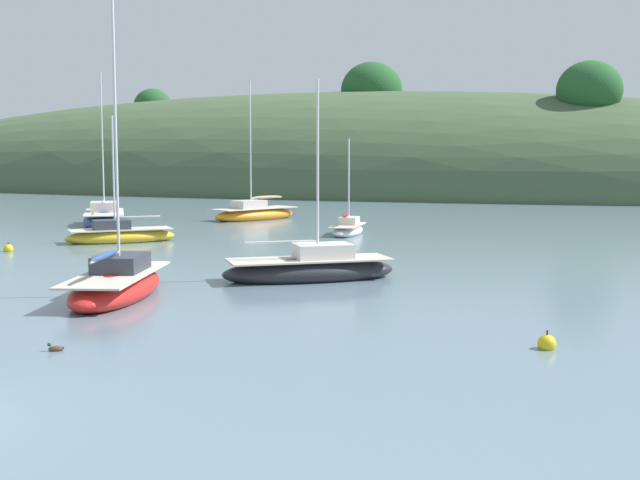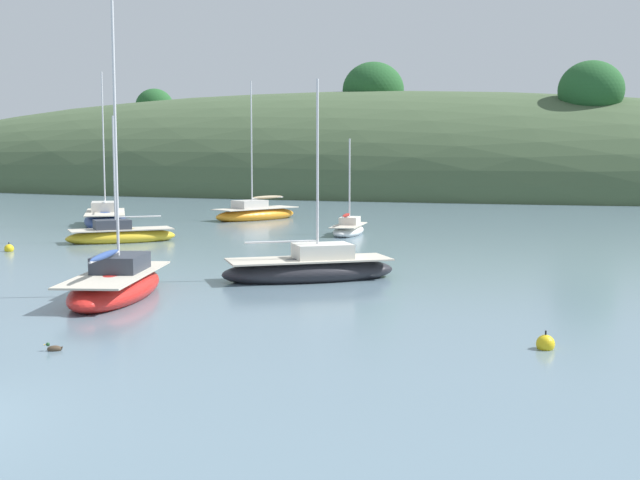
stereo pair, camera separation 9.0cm
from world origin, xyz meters
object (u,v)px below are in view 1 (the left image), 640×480
(sailboat_white_near, at_px, (311,269))
(sailboat_orange_cutter, at_px, (254,214))
(sailboat_black_sloop, at_px, (348,229))
(sailboat_cream_ketch, at_px, (117,285))
(sailboat_grey_yawl, at_px, (120,235))
(mooring_buoy_outer, at_px, (8,249))
(duck_lone_right, at_px, (56,349))
(mooring_buoy_channel, at_px, (547,344))
(sailboat_teal_outer, at_px, (104,219))

(sailboat_white_near, xyz_separation_m, sailboat_orange_cutter, (-13.78, 24.03, 0.03))
(sailboat_black_sloop, bearing_deg, sailboat_cream_ketch, -90.48)
(sailboat_cream_ketch, height_order, sailboat_grey_yawl, sailboat_cream_ketch)
(sailboat_black_sloop, height_order, sailboat_grey_yawl, sailboat_grey_yawl)
(sailboat_black_sloop, xyz_separation_m, mooring_buoy_outer, (-12.24, -13.46, -0.19))
(sailboat_cream_ketch, xyz_separation_m, duck_lone_right, (2.86, -6.54, -0.35))
(mooring_buoy_channel, distance_m, mooring_buoy_outer, 27.77)
(sailboat_black_sloop, distance_m, mooring_buoy_outer, 18.19)
(mooring_buoy_outer, bearing_deg, sailboat_black_sloop, 47.73)
(mooring_buoy_outer, xyz_separation_m, duck_lone_right, (14.92, -15.12, -0.07))
(sailboat_teal_outer, bearing_deg, mooring_buoy_channel, -38.85)
(sailboat_orange_cutter, bearing_deg, sailboat_white_near, -60.16)
(sailboat_grey_yawl, distance_m, mooring_buoy_channel, 28.23)
(sailboat_orange_cutter, relative_size, duck_lone_right, 24.23)
(mooring_buoy_channel, xyz_separation_m, mooring_buoy_outer, (-25.58, 10.81, 0.00))
(sailboat_teal_outer, bearing_deg, sailboat_cream_ketch, -53.42)
(sailboat_cream_ketch, bearing_deg, mooring_buoy_channel, -9.35)
(sailboat_teal_outer, xyz_separation_m, mooring_buoy_outer, (3.95, -12.98, -0.33))
(sailboat_grey_yawl, height_order, sailboat_teal_outer, sailboat_teal_outer)
(sailboat_grey_yawl, bearing_deg, mooring_buoy_channel, -35.01)
(sailboat_cream_ketch, relative_size, sailboat_grey_yawl, 1.42)
(sailboat_grey_yawl, relative_size, mooring_buoy_channel, 12.44)
(mooring_buoy_outer, bearing_deg, duck_lone_right, -45.40)
(duck_lone_right, bearing_deg, sailboat_grey_yawl, 121.26)
(sailboat_white_near, bearing_deg, sailboat_grey_yawl, 149.33)
(mooring_buoy_channel, height_order, mooring_buoy_outer, same)
(sailboat_orange_cutter, xyz_separation_m, sailboat_grey_yawl, (-0.21, -15.73, -0.07))
(sailboat_grey_yawl, bearing_deg, sailboat_orange_cutter, 89.24)
(sailboat_cream_ketch, xyz_separation_m, sailboat_teal_outer, (-16.00, 21.56, 0.04))
(sailboat_grey_yawl, height_order, mooring_buoy_channel, sailboat_grey_yawl)
(mooring_buoy_outer, bearing_deg, sailboat_grey_yawl, 65.40)
(sailboat_black_sloop, bearing_deg, duck_lone_right, -84.64)
(sailboat_white_near, height_order, mooring_buoy_outer, sailboat_white_near)
(mooring_buoy_channel, bearing_deg, sailboat_cream_ketch, 170.65)
(sailboat_grey_yawl, relative_size, sailboat_teal_outer, 0.67)
(sailboat_black_sloop, distance_m, duck_lone_right, 28.71)
(sailboat_teal_outer, bearing_deg, sailboat_grey_yawl, -49.81)
(sailboat_teal_outer, bearing_deg, sailboat_orange_cutter, 50.86)
(sailboat_teal_outer, bearing_deg, sailboat_white_near, -37.91)
(mooring_buoy_outer, bearing_deg, sailboat_cream_ketch, -35.45)
(sailboat_white_near, height_order, sailboat_cream_ketch, sailboat_cream_ketch)
(sailboat_orange_cutter, bearing_deg, sailboat_cream_ketch, -72.47)
(sailboat_teal_outer, distance_m, mooring_buoy_outer, 13.57)
(sailboat_teal_outer, bearing_deg, sailboat_black_sloop, 1.70)
(sailboat_orange_cutter, relative_size, sailboat_cream_ketch, 1.02)
(mooring_buoy_channel, bearing_deg, sailboat_teal_outer, 141.15)
(mooring_buoy_outer, bearing_deg, sailboat_white_near, -10.03)
(mooring_buoy_channel, bearing_deg, duck_lone_right, -157.97)
(sailboat_orange_cutter, relative_size, sailboat_grey_yawl, 1.46)
(sailboat_black_sloop, relative_size, mooring_buoy_channel, 10.35)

